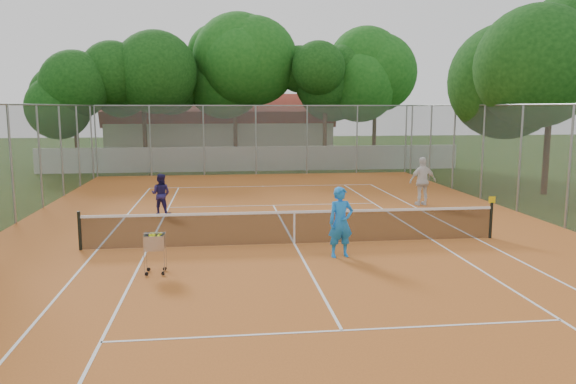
{
  "coord_description": "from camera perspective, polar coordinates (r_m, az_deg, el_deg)",
  "views": [
    {
      "loc": [
        -2.07,
        -15.59,
        3.91
      ],
      "look_at": [
        0.0,
        1.5,
        1.3
      ],
      "focal_mm": 35.0,
      "sensor_mm": 36.0,
      "label": 1
    }
  ],
  "objects": [
    {
      "name": "player_far_right",
      "position": [
        22.98,
        13.52,
        1.08
      ],
      "size": [
        1.19,
        0.62,
        1.94
      ],
      "primitive_type": "imported",
      "rotation": [
        0.0,
        0.0,
        3.28
      ],
      "color": "white",
      "rests_on": "court_pad"
    },
    {
      "name": "tennis_net",
      "position": [
        16.1,
        0.64,
        -3.58
      ],
      "size": [
        11.88,
        0.1,
        0.98
      ],
      "primitive_type": "cube",
      "color": "black",
      "rests_on": "court_pad"
    },
    {
      "name": "ground",
      "position": [
        16.21,
        0.64,
        -5.34
      ],
      "size": [
        120.0,
        120.0,
        0.0
      ],
      "primitive_type": "plane",
      "color": "#1C340E",
      "rests_on": "ground"
    },
    {
      "name": "perimeter_fence",
      "position": [
        15.85,
        0.65,
        1.69
      ],
      "size": [
        18.0,
        34.0,
        4.0
      ],
      "primitive_type": "cube",
      "color": "slate",
      "rests_on": "ground"
    },
    {
      "name": "player_far_left",
      "position": [
        21.0,
        -12.79,
        -0.2
      ],
      "size": [
        0.86,
        0.76,
        1.49
      ],
      "primitive_type": "imported",
      "rotation": [
        0.0,
        0.0,
        2.84
      ],
      "color": "navy",
      "rests_on": "court_pad"
    },
    {
      "name": "court_pad",
      "position": [
        16.21,
        0.64,
        -5.31
      ],
      "size": [
        18.0,
        34.0,
        0.02
      ],
      "primitive_type": "cube",
      "color": "#B56023",
      "rests_on": "ground"
    },
    {
      "name": "clubhouse",
      "position": [
        44.63,
        -6.85,
        6.37
      ],
      "size": [
        16.4,
        9.0,
        4.4
      ],
      "primitive_type": "cube",
      "color": "beige",
      "rests_on": "ground"
    },
    {
      "name": "tropical_trees",
      "position": [
        37.67,
        -3.81,
        10.26
      ],
      "size": [
        29.0,
        19.0,
        10.0
      ],
      "primitive_type": "cube",
      "color": "#0D360D",
      "rests_on": "ground"
    },
    {
      "name": "court_lines",
      "position": [
        16.21,
        0.64,
        -5.26
      ],
      "size": [
        10.98,
        23.78,
        0.01
      ],
      "primitive_type": "cube",
      "color": "white",
      "rests_on": "court_pad"
    },
    {
      "name": "player_near",
      "position": [
        14.69,
        5.38,
        -3.07
      ],
      "size": [
        0.73,
        0.54,
        1.85
      ],
      "primitive_type": "imported",
      "rotation": [
        0.0,
        0.0,
        0.15
      ],
      "color": "#1B7BE5",
      "rests_on": "court_pad"
    },
    {
      "name": "ball_hopper",
      "position": [
        13.6,
        -13.35,
        -5.97
      ],
      "size": [
        0.61,
        0.61,
        1.04
      ],
      "primitive_type": "cube",
      "rotation": [
        0.0,
        0.0,
        -0.25
      ],
      "color": "#B0B0B7",
      "rests_on": "court_pad"
    },
    {
      "name": "boundary_wall",
      "position": [
        34.8,
        -3.47,
        3.4
      ],
      "size": [
        26.0,
        0.3,
        1.5
      ],
      "primitive_type": "cube",
      "color": "silver",
      "rests_on": "ground"
    }
  ]
}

